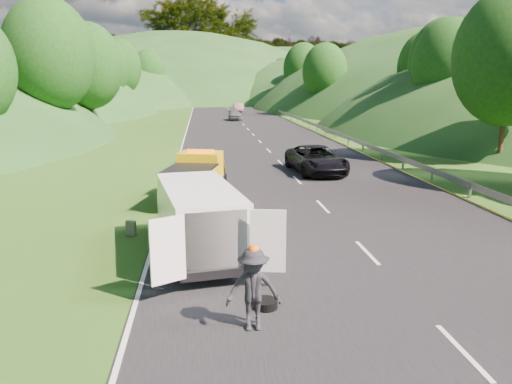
{
  "coord_description": "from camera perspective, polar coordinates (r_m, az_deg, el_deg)",
  "views": [
    {
      "loc": [
        -2.16,
        -16.66,
        5.39
      ],
      "look_at": [
        -0.2,
        1.54,
        1.3
      ],
      "focal_mm": 35.0,
      "sensor_mm": 36.0,
      "label": 1
    }
  ],
  "objects": [
    {
      "name": "tree_line_right",
      "position": [
        80.87,
        12.15,
        8.5
      ],
      "size": [
        14.0,
        140.0,
        14.0
      ],
      "primitive_type": null,
      "color": "#235418",
      "rests_on": "ground"
    },
    {
      "name": "tow_truck",
      "position": [
        22.74,
        -6.89,
        1.63
      ],
      "size": [
        3.06,
        5.54,
        2.25
      ],
      "rotation": [
        0.0,
        0.0,
        -0.23
      ],
      "color": "black",
      "rests_on": "ground"
    },
    {
      "name": "worker",
      "position": [
        11.46,
        -0.3,
        -15.46
      ],
      "size": [
        1.23,
        0.72,
        1.87
      ],
      "primitive_type": "imported",
      "rotation": [
        0.0,
        0.0,
        -0.02
      ],
      "color": "black",
      "rests_on": "ground"
    },
    {
      "name": "dist_car_a",
      "position": [
        70.17,
        -2.42,
        8.18
      ],
      "size": [
        1.75,
        4.34,
        1.48
      ],
      "primitive_type": "imported",
      "color": "#515055",
      "rests_on": "ground"
    },
    {
      "name": "suitcase",
      "position": [
        18.29,
        -14.09,
        -4.05
      ],
      "size": [
        0.37,
        0.28,
        0.54
      ],
      "primitive_type": "cube",
      "rotation": [
        0.0,
        0.0,
        -0.3
      ],
      "color": "#5C5B45",
      "rests_on": "ground"
    },
    {
      "name": "child",
      "position": [
        16.87,
        -7.03,
        -6.14
      ],
      "size": [
        0.58,
        0.6,
        0.97
      ],
      "primitive_type": "imported",
      "rotation": [
        0.0,
        0.0,
        -0.89
      ],
      "color": "tan",
      "rests_on": "ground"
    },
    {
      "name": "hills_backdrop",
      "position": [
        151.71,
        -2.9,
        10.55
      ],
      "size": [
        201.0,
        288.6,
        44.0
      ],
      "primitive_type": null,
      "color": "#2D5B23",
      "rests_on": "ground"
    },
    {
      "name": "guardrail",
      "position": [
        70.48,
        4.11,
        8.18
      ],
      "size": [
        0.06,
        140.0,
        1.52
      ],
      "primitive_type": "cube",
      "color": "gray",
      "rests_on": "ground"
    },
    {
      "name": "woman",
      "position": [
        18.49,
        -7.8,
        -4.47
      ],
      "size": [
        0.51,
        0.62,
        1.48
      ],
      "primitive_type": "imported",
      "rotation": [
        0.0,
        0.0,
        1.82
      ],
      "color": "white",
      "rests_on": "ground"
    },
    {
      "name": "tree_line_left",
      "position": [
        78.68,
        -18.66,
        8.02
      ],
      "size": [
        14.0,
        140.0,
        14.0
      ],
      "primitive_type": null,
      "color": "#235418",
      "rests_on": "ground"
    },
    {
      "name": "white_van",
      "position": [
        15.62,
        -6.62,
        -2.77
      ],
      "size": [
        3.77,
        6.7,
        2.25
      ],
      "rotation": [
        0.0,
        0.0,
        0.17
      ],
      "color": "black",
      "rests_on": "ground"
    },
    {
      "name": "road_surface",
      "position": [
        57.15,
        -0.93,
        7.2
      ],
      "size": [
        14.0,
        200.0,
        0.02
      ],
      "primitive_type": "cube",
      "color": "black",
      "rests_on": "ground"
    },
    {
      "name": "spare_tire",
      "position": [
        12.41,
        1.09,
        -13.16
      ],
      "size": [
        0.6,
        0.6,
        0.2
      ],
      "primitive_type": "cylinder",
      "color": "black",
      "rests_on": "ground"
    },
    {
      "name": "dist_car_b",
      "position": [
        89.77,
        -2.02,
        9.15
      ],
      "size": [
        1.62,
        4.63,
        1.53
      ],
      "primitive_type": "imported",
      "color": "#7F5555",
      "rests_on": "ground"
    },
    {
      "name": "passing_suv",
      "position": [
        30.1,
        6.86,
        2.19
      ],
      "size": [
        3.14,
        5.93,
        1.59
      ],
      "primitive_type": "imported",
      "rotation": [
        0.0,
        0.0,
        0.09
      ],
      "color": "black",
      "rests_on": "ground"
    },
    {
      "name": "ground",
      "position": [
        17.65,
        1.2,
        -5.19
      ],
      "size": [
        320.0,
        320.0,
        0.0
      ],
      "primitive_type": "plane",
      "color": "#38661E",
      "rests_on": "ground"
    }
  ]
}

